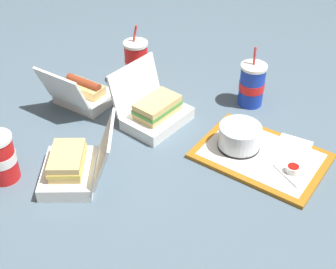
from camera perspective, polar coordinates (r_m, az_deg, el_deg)
name	(u,v)px	position (r m, az deg, el deg)	size (l,w,h in m)	color
ground_plane	(152,145)	(1.45, -2.02, -1.29)	(3.20, 3.20, 0.00)	#4C6070
food_tray	(261,156)	(1.42, 11.26, -2.58)	(0.39, 0.28, 0.01)	#A56619
cake_container	(240,137)	(1.42, 8.71, -0.32)	(0.13, 0.13, 0.07)	black
ketchup_cup	(293,169)	(1.37, 14.98, -4.11)	(0.04, 0.04, 0.02)	white
napkin_stack	(293,147)	(1.46, 15.00, -1.47)	(0.10, 0.10, 0.00)	white
plastic_fork	(286,175)	(1.36, 14.23, -4.85)	(0.11, 0.01, 0.01)	white
clamshell_hotdog_center	(82,94)	(1.63, -10.39, 4.93)	(0.20, 0.21, 0.17)	white
clamshell_sandwich_corner	(72,166)	(1.33, -11.58, -3.82)	(0.28, 0.28, 0.18)	white
clamshell_sandwich_left	(155,111)	(1.51, -1.60, 2.87)	(0.19, 0.21, 0.18)	white
soda_cup_left	(252,85)	(1.62, 10.18, 5.99)	(0.09, 0.09, 0.21)	#1938B7
soda_cup_corner	(0,157)	(1.37, -19.75, -2.65)	(0.09, 0.09, 0.21)	red
soda_cup_center	(136,63)	(1.71, -3.87, 8.69)	(0.09, 0.09, 0.22)	red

